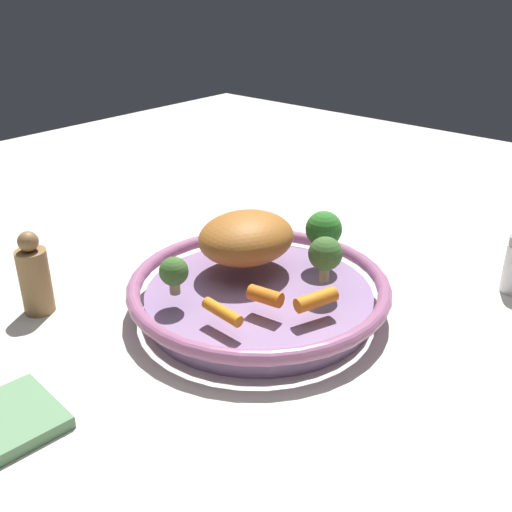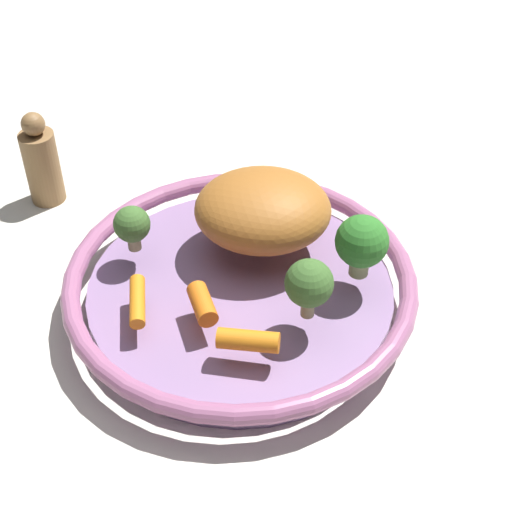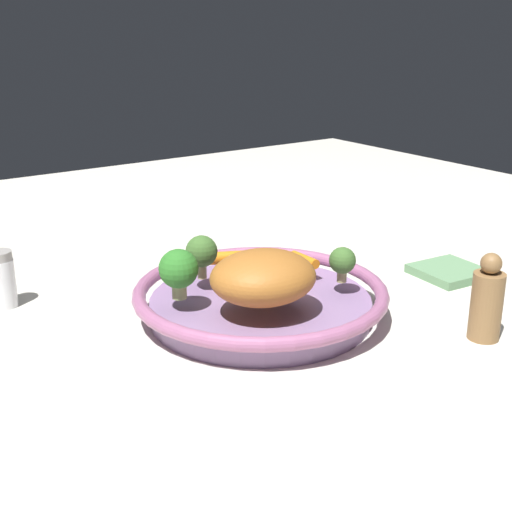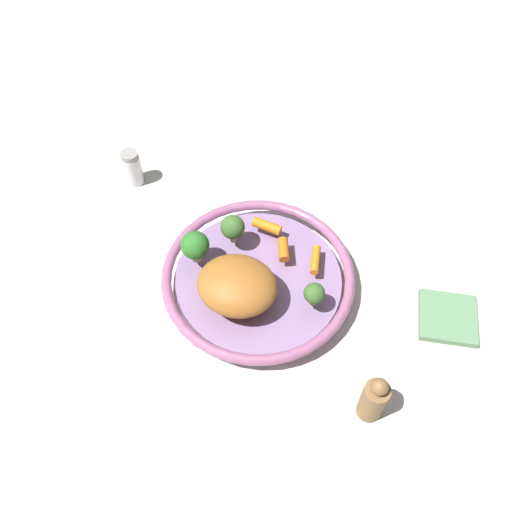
# 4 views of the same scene
# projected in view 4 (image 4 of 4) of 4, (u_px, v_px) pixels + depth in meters

# --- Properties ---
(ground_plane) EXTENTS (2.18, 2.18, 0.00)m
(ground_plane) POSITION_uv_depth(u_px,v_px,m) (258.00, 286.00, 1.05)
(ground_plane) COLOR silver
(serving_bowl) EXTENTS (0.35, 0.35, 0.05)m
(serving_bowl) POSITION_uv_depth(u_px,v_px,m) (258.00, 279.00, 1.03)
(serving_bowl) COLOR #8E709E
(serving_bowl) RESTS_ON ground_plane
(roast_chicken_piece) EXTENTS (0.15, 0.16, 0.07)m
(roast_chicken_piece) POSITION_uv_depth(u_px,v_px,m) (237.00, 285.00, 0.96)
(roast_chicken_piece) COLOR #AB6628
(roast_chicken_piece) RESTS_ON serving_bowl
(baby_carrot_center) EXTENTS (0.05, 0.03, 0.02)m
(baby_carrot_center) POSITION_uv_depth(u_px,v_px,m) (284.00, 250.00, 1.03)
(baby_carrot_center) COLOR orange
(baby_carrot_center) RESTS_ON serving_bowl
(baby_carrot_near_rim) EXTENTS (0.06, 0.02, 0.02)m
(baby_carrot_near_rim) POSITION_uv_depth(u_px,v_px,m) (315.00, 260.00, 1.02)
(baby_carrot_near_rim) COLOR orange
(baby_carrot_near_rim) RESTS_ON serving_bowl
(baby_carrot_right) EXTENTS (0.04, 0.06, 0.02)m
(baby_carrot_right) POSITION_uv_depth(u_px,v_px,m) (267.00, 226.00, 1.06)
(baby_carrot_right) COLOR orange
(baby_carrot_right) RESTS_ON serving_bowl
(broccoli_floret_small) EXTENTS (0.05, 0.05, 0.06)m
(broccoli_floret_small) POSITION_uv_depth(u_px,v_px,m) (233.00, 227.00, 1.02)
(broccoli_floret_small) COLOR tan
(broccoli_floret_small) RESTS_ON serving_bowl
(broccoli_floret_large) EXTENTS (0.04, 0.04, 0.05)m
(broccoli_floret_large) POSITION_uv_depth(u_px,v_px,m) (314.00, 294.00, 0.95)
(broccoli_floret_large) COLOR tan
(broccoli_floret_large) RESTS_ON serving_bowl
(broccoli_floret_edge) EXTENTS (0.05, 0.05, 0.07)m
(broccoli_floret_edge) POSITION_uv_depth(u_px,v_px,m) (195.00, 246.00, 1.00)
(broccoli_floret_edge) COLOR #95AB66
(broccoli_floret_edge) RESTS_ON serving_bowl
(salt_shaker) EXTENTS (0.04, 0.04, 0.08)m
(salt_shaker) POSITION_uv_depth(u_px,v_px,m) (132.00, 168.00, 1.17)
(salt_shaker) COLOR white
(salt_shaker) RESTS_ON ground_plane
(pepper_mill) EXTENTS (0.04, 0.04, 0.12)m
(pepper_mill) POSITION_uv_depth(u_px,v_px,m) (374.00, 399.00, 0.88)
(pepper_mill) COLOR olive
(pepper_mill) RESTS_ON ground_plane
(dish_towel) EXTENTS (0.11, 0.11, 0.01)m
(dish_towel) POSITION_uv_depth(u_px,v_px,m) (448.00, 318.00, 1.01)
(dish_towel) COLOR #669366
(dish_towel) RESTS_ON ground_plane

